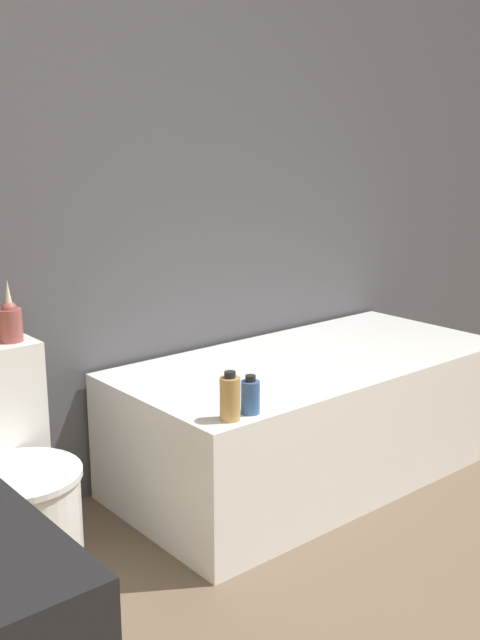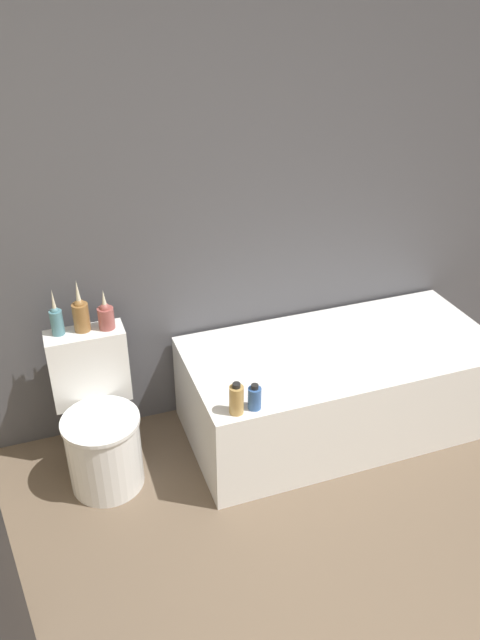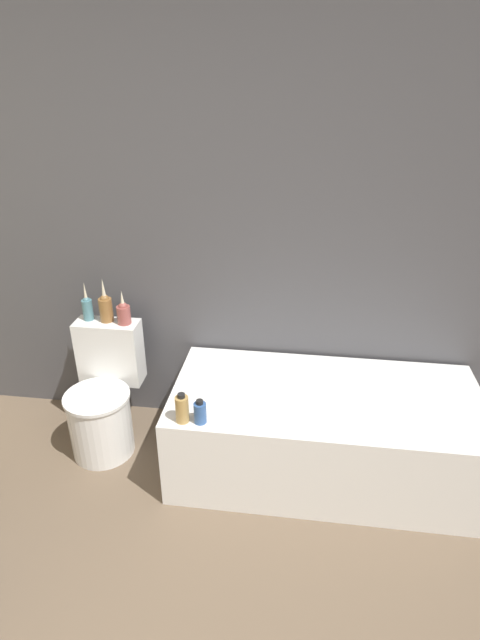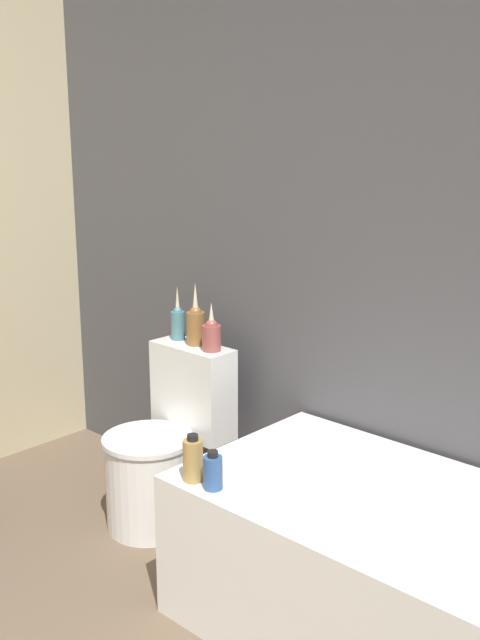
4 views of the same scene
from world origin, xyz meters
name	(u,v)px [view 4 (image 4 of 4)]	position (x,y,z in m)	size (l,w,h in m)	color
wall_back_tiled	(349,220)	(0.00, 2.34, 1.30)	(6.40, 0.06, 2.60)	#4C4C51
bathtub	(434,593)	(0.66, 1.89, 0.26)	(1.66, 0.79, 0.51)	white
toilet	(163,452)	(-0.63, 1.94, 0.31)	(0.38, 0.53, 0.74)	white
vase_gold	(178,322)	(-0.74, 2.14, 0.82)	(0.06, 0.06, 0.24)	teal
vase_silver	(196,324)	(-0.63, 2.14, 0.83)	(0.08, 0.08, 0.27)	olive
vase_bronze	(212,334)	(-0.51, 2.12, 0.81)	(0.08, 0.08, 0.21)	#994C47
shampoo_bottle_tall	(193,459)	(-0.05, 1.56, 0.59)	(0.07, 0.07, 0.16)	tan
shampoo_bottle_short	(213,472)	(0.04, 1.57, 0.57)	(0.06, 0.06, 0.13)	#335999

